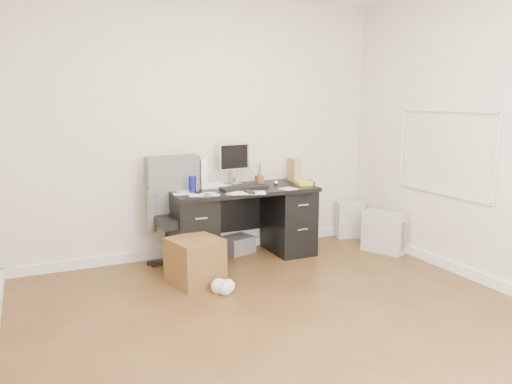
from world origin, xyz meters
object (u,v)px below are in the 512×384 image
lcd_monitor (234,164)px  pc_tower (384,232)px  office_chair (180,213)px  keyboard (244,188)px  wicker_basket (195,261)px  desk (242,221)px

lcd_monitor → pc_tower: (1.49, -0.68, -0.75)m
lcd_monitor → office_chair: 0.82m
office_chair → pc_tower: bearing=-16.4°
keyboard → wicker_basket: bearing=-149.5°
keyboard → pc_tower: keyboard is taller
desk → keyboard: keyboard is taller
office_chair → desk: bearing=-3.5°
desk → pc_tower: desk is taller
lcd_monitor → keyboard: bearing=-98.5°
lcd_monitor → keyboard: 0.36m
pc_tower → keyboard: bearing=140.5°
keyboard → pc_tower: (1.49, -0.39, -0.54)m
wicker_basket → lcd_monitor: bearing=46.7°
lcd_monitor → office_chair: bearing=-168.8°
pc_tower → wicker_basket: (-2.16, -0.04, -0.01)m
office_chair → wicker_basket: bearing=-95.6°
desk → lcd_monitor: lcd_monitor is taller
lcd_monitor → wicker_basket: bearing=-140.6°
office_chair → pc_tower: (2.15, -0.45, -0.33)m
office_chair → wicker_basket: size_ratio=2.62×
lcd_monitor → pc_tower: size_ratio=1.02×
keyboard → office_chair: office_chair is taller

